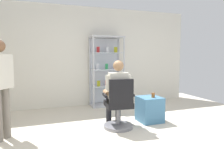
{
  "coord_description": "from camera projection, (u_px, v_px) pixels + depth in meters",
  "views": [
    {
      "loc": [
        -1.41,
        -2.7,
        1.38
      ],
      "look_at": [
        0.02,
        1.22,
        1.0
      ],
      "focal_mm": 33.5,
      "sensor_mm": 36.0,
      "label": 1
    }
  ],
  "objects": [
    {
      "name": "back_wall",
      "position": [
        90.0,
        57.0,
        5.81
      ],
      "size": [
        6.0,
        0.1,
        2.7
      ],
      "primitive_type": "cube",
      "color": "silver",
      "rests_on": "ground"
    },
    {
      "name": "seated_shopkeeper",
      "position": [
        117.0,
        90.0,
        4.05
      ],
      "size": [
        0.52,
        0.6,
        1.29
      ],
      "color": "black",
      "rests_on": "ground"
    },
    {
      "name": "office_chair",
      "position": [
        119.0,
        108.0,
        3.92
      ],
      "size": [
        0.59,
        0.56,
        0.96
      ],
      "color": "slate",
      "rests_on": "ground"
    },
    {
      "name": "tea_glass",
      "position": [
        153.0,
        95.0,
        4.29
      ],
      "size": [
        0.07,
        0.07,
        0.09
      ],
      "primitive_type": "cylinder",
      "color": "brown",
      "rests_on": "storage_crate"
    },
    {
      "name": "ground_plane",
      "position": [
        139.0,
        148.0,
        3.13
      ],
      "size": [
        7.2,
        7.2,
        0.0
      ],
      "primitive_type": "plane",
      "color": "beige"
    },
    {
      "name": "storage_crate",
      "position": [
        150.0,
        109.0,
        4.37
      ],
      "size": [
        0.46,
        0.47,
        0.52
      ],
      "primitive_type": "cube",
      "color": "teal",
      "rests_on": "ground"
    },
    {
      "name": "standing_customer",
      "position": [
        1.0,
        83.0,
        3.36
      ],
      "size": [
        0.38,
        0.45,
        1.63
      ],
      "color": "slate",
      "rests_on": "ground"
    },
    {
      "name": "display_cabinet_main",
      "position": [
        106.0,
        71.0,
        5.76
      ],
      "size": [
        0.9,
        0.45,
        1.9
      ],
      "color": "#B7B7BC",
      "rests_on": "ground"
    }
  ]
}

